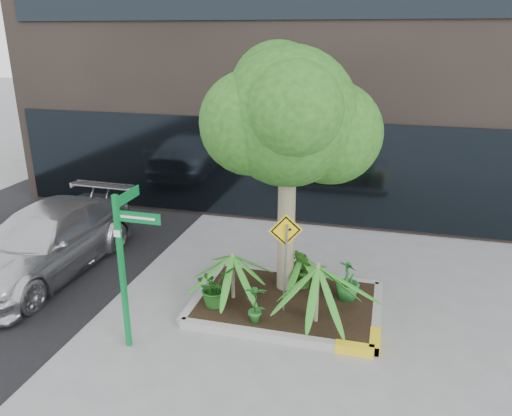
% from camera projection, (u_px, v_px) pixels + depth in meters
% --- Properties ---
extents(ground, '(80.00, 80.00, 0.00)m').
position_uv_depth(ground, '(272.00, 314.00, 8.87)').
color(ground, gray).
rests_on(ground, ground).
extents(planter, '(3.35, 2.36, 0.15)m').
position_uv_depth(planter, '(288.00, 303.00, 9.03)').
color(planter, '#9E9E99').
rests_on(planter, ground).
extents(tree, '(3.08, 2.73, 4.62)m').
position_uv_depth(tree, '(289.00, 117.00, 8.45)').
color(tree, tan).
rests_on(tree, ground).
extents(palm_front, '(1.21, 1.21, 1.34)m').
position_uv_depth(palm_front, '(318.00, 267.00, 8.05)').
color(palm_front, tan).
rests_on(palm_front, ground).
extents(palm_left, '(1.02, 1.02, 1.13)m').
position_uv_depth(palm_left, '(232.00, 255.00, 8.83)').
color(palm_left, tan).
rests_on(palm_left, ground).
extents(palm_back, '(0.75, 0.75, 0.83)m').
position_uv_depth(palm_back, '(302.00, 256.00, 9.35)').
color(palm_back, tan).
rests_on(palm_back, ground).
extents(parked_car, '(2.05, 4.72, 1.35)m').
position_uv_depth(parked_car, '(45.00, 242.00, 10.21)').
color(parked_car, '#BCBCC1').
rests_on(parked_car, ground).
extents(shrub_a, '(0.89, 0.89, 0.73)m').
position_uv_depth(shrub_a, '(214.00, 286.00, 8.75)').
color(shrub_a, '#1C5317').
rests_on(shrub_a, planter).
extents(shrub_b, '(0.59, 0.59, 0.76)m').
position_uv_depth(shrub_b, '(348.00, 280.00, 8.97)').
color(shrub_b, '#206B26').
rests_on(shrub_b, planter).
extents(shrub_c, '(0.41, 0.41, 0.72)m').
position_uv_depth(shrub_c, '(256.00, 303.00, 8.23)').
color(shrub_c, '#1E6220').
rests_on(shrub_c, planter).
extents(shrub_d, '(0.59, 0.59, 0.82)m').
position_uv_depth(shrub_d, '(304.00, 268.00, 9.32)').
color(shrub_d, '#265919').
rests_on(shrub_d, planter).
extents(street_sign_post, '(0.75, 0.74, 2.53)m').
position_uv_depth(street_sign_post, '(125.00, 255.00, 7.49)').
color(street_sign_post, '#0B8236').
rests_on(street_sign_post, ground).
extents(cattle_sign, '(0.53, 0.24, 1.83)m').
position_uv_depth(cattle_sign, '(285.00, 248.00, 8.19)').
color(cattle_sign, slate).
rests_on(cattle_sign, ground).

